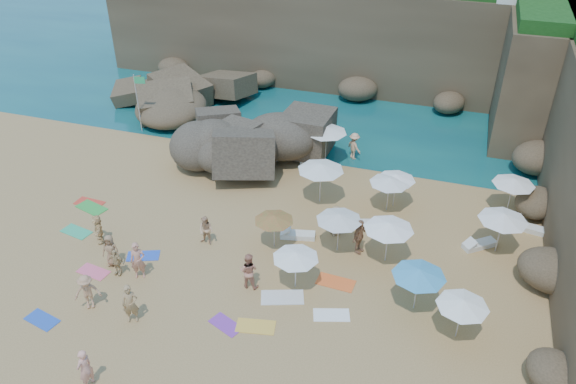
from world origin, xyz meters
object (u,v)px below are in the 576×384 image
(lounger_0, at_px, (274,157))
(person_stand_3, at_px, (359,236))
(person_stand_6, at_px, (85,368))
(parasol_0, at_px, (326,129))
(person_stand_2, at_px, (354,146))
(rock_outcrop, at_px, (244,162))
(person_stand_1, at_px, (248,271))
(flag_pole, at_px, (138,96))
(person_stand_4, at_px, (336,220))
(person_stand_0, at_px, (138,261))
(person_stand_5, at_px, (205,141))
(parasol_2, at_px, (390,180))
(parasol_1, at_px, (321,167))

(lounger_0, distance_m, person_stand_3, 10.54)
(person_stand_3, bearing_deg, person_stand_6, 161.60)
(parasol_0, bearing_deg, person_stand_2, 28.96)
(rock_outcrop, bearing_deg, person_stand_1, -66.89)
(flag_pole, relative_size, person_stand_1, 2.26)
(lounger_0, bearing_deg, person_stand_4, -74.78)
(parasol_0, xyz_separation_m, person_stand_0, (-5.45, -13.48, -1.29))
(person_stand_5, bearing_deg, person_stand_4, -58.08)
(flag_pole, bearing_deg, lounger_0, -5.27)
(person_stand_2, bearing_deg, rock_outcrop, 61.89)
(parasol_0, distance_m, person_stand_3, 9.43)
(rock_outcrop, distance_m, person_stand_1, 11.77)
(flag_pole, xyz_separation_m, person_stand_6, (9.18, -19.74, -1.76))
(rock_outcrop, distance_m, lounger_0, 2.01)
(person_stand_1, bearing_deg, flag_pole, -47.22)
(person_stand_0, distance_m, person_stand_4, 10.04)
(parasol_0, bearing_deg, person_stand_0, -112.00)
(rock_outcrop, relative_size, person_stand_0, 4.40)
(parasol_2, height_order, person_stand_4, parasol_2)
(rock_outcrop, bearing_deg, person_stand_6, -87.30)
(person_stand_0, xyz_separation_m, person_stand_3, (9.39, 5.02, -0.01))
(parasol_2, bearing_deg, lounger_0, 155.80)
(rock_outcrop, height_order, person_stand_6, person_stand_6)
(person_stand_4, distance_m, person_stand_5, 11.87)
(person_stand_3, bearing_deg, person_stand_2, 31.28)
(person_stand_1, relative_size, person_stand_4, 1.10)
(parasol_1, relative_size, person_stand_0, 1.34)
(rock_outcrop, bearing_deg, lounger_0, 29.05)
(person_stand_3, bearing_deg, parasol_2, 7.66)
(parasol_1, distance_m, person_stand_2, 5.73)
(person_stand_5, bearing_deg, person_stand_2, -14.35)
(person_stand_3, relative_size, person_stand_6, 1.06)
(rock_outcrop, distance_m, person_stand_5, 2.97)
(lounger_0, bearing_deg, flag_pole, 149.23)
(person_stand_0, distance_m, person_stand_3, 10.65)
(person_stand_1, bearing_deg, person_stand_5, -59.31)
(parasol_1, bearing_deg, flag_pole, 161.31)
(person_stand_6, bearing_deg, person_stand_3, 153.36)
(person_stand_6, bearing_deg, flag_pole, -145.79)
(parasol_2, xyz_separation_m, person_stand_6, (-8.76, -15.28, -1.00))
(rock_outcrop, xyz_separation_m, person_stand_5, (-2.81, 0.43, 0.86))
(parasol_0, distance_m, person_stand_0, 14.60)
(parasol_2, relative_size, person_stand_4, 1.31)
(person_stand_0, xyz_separation_m, person_stand_6, (1.36, -6.07, -0.06))
(rock_outcrop, relative_size, parasol_0, 3.27)
(flag_pole, distance_m, person_stand_5, 6.00)
(person_stand_1, height_order, person_stand_2, person_stand_1)
(parasol_2, xyz_separation_m, lounger_0, (-7.86, 3.53, -1.77))
(flag_pole, bearing_deg, person_stand_0, -60.23)
(parasol_2, bearing_deg, person_stand_1, -121.24)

